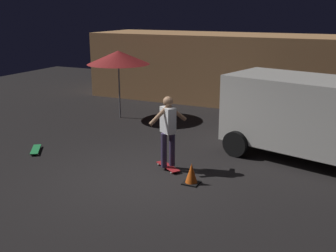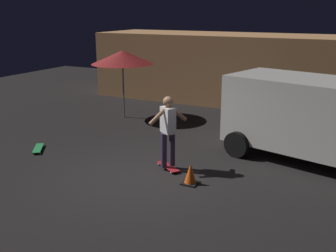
% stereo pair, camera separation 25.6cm
% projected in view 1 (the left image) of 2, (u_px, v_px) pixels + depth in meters
% --- Properties ---
extents(ground_plane, '(28.00, 28.00, 0.00)m').
position_uv_depth(ground_plane, '(140.00, 178.00, 9.18)').
color(ground_plane, black).
extents(low_building, '(13.38, 3.17, 2.68)m').
position_uv_depth(low_building, '(255.00, 69.00, 16.23)').
color(low_building, tan).
rests_on(low_building, ground_plane).
extents(parked_van, '(4.93, 3.15, 2.03)m').
position_uv_depth(parked_van, '(322.00, 116.00, 9.91)').
color(parked_van, silver).
rests_on(parked_van, ground_plane).
extents(patio_umbrella, '(2.10, 2.10, 2.30)m').
position_uv_depth(patio_umbrella, '(118.00, 57.00, 13.74)').
color(patio_umbrella, slate).
rests_on(patio_umbrella, ground_plane).
extents(skateboard_ridden, '(0.76, 0.60, 0.07)m').
position_uv_depth(skateboard_ridden, '(168.00, 167.00, 9.70)').
color(skateboard_ridden, '#AD1E23').
rests_on(skateboard_ridden, ground_plane).
extents(skateboard_spare, '(0.61, 0.75, 0.07)m').
position_uv_depth(skateboard_spare, '(36.00, 149.00, 10.89)').
color(skateboard_spare, green).
rests_on(skateboard_spare, ground_plane).
extents(skater, '(0.63, 0.86, 1.67)m').
position_uv_depth(skater, '(168.00, 127.00, 9.44)').
color(skater, '#382D4C').
rests_on(skater, skateboard_ridden).
extents(traffic_cone, '(0.34, 0.34, 0.46)m').
position_uv_depth(traffic_cone, '(191.00, 174.00, 8.85)').
color(traffic_cone, black).
rests_on(traffic_cone, ground_plane).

